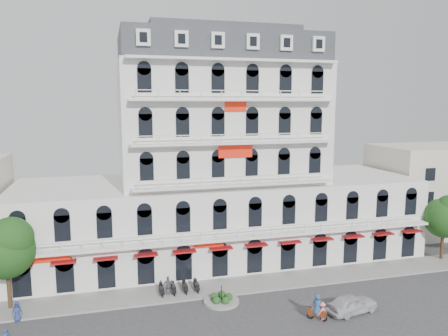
% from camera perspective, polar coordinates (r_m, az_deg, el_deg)
% --- Properties ---
extents(ground, '(120.00, 120.00, 0.00)m').
position_cam_1_polar(ground, '(36.69, 7.04, -20.44)').
color(ground, '#38383A').
rests_on(ground, ground).
extents(sidewalk, '(53.00, 4.00, 0.16)m').
position_cam_1_polar(sidewalk, '(44.26, 2.53, -15.00)').
color(sidewalk, gray).
rests_on(sidewalk, ground).
extents(main_building, '(45.00, 15.00, 25.80)m').
position_cam_1_polar(main_building, '(49.85, -0.51, -0.46)').
color(main_building, silver).
rests_on(main_building, ground).
extents(flank_building_east, '(14.00, 10.00, 12.00)m').
position_cam_1_polar(flank_building_east, '(66.30, 25.02, -2.50)').
color(flank_building_east, beige).
rests_on(flank_building_east, ground).
extents(traffic_island, '(3.20, 3.20, 1.60)m').
position_cam_1_polar(traffic_island, '(40.80, -0.35, -16.84)').
color(traffic_island, gray).
rests_on(traffic_island, ground).
extents(parked_scooter_row, '(4.40, 1.80, 1.10)m').
position_cam_1_polar(parked_scooter_row, '(42.78, -5.86, -16.02)').
color(parked_scooter_row, black).
rests_on(parked_scooter_row, ground).
extents(tree_west_inner, '(4.76, 4.76, 8.25)m').
position_cam_1_polar(tree_west_inner, '(41.87, -26.54, -9.13)').
color(tree_west_inner, '#382314').
rests_on(tree_west_inner, ground).
extents(tree_east_inner, '(4.40, 4.37, 7.57)m').
position_cam_1_polar(tree_east_inner, '(55.24, 26.89, -5.53)').
color(tree_east_inner, '#382314').
rests_on(tree_east_inner, ground).
extents(parked_car, '(4.92, 2.76, 1.58)m').
position_cam_1_polar(parked_car, '(40.39, 16.37, -16.64)').
color(parked_car, silver).
rests_on(parked_car, ground).
extents(rider_east, '(1.42, 1.20, 2.26)m').
position_cam_1_polar(rider_east, '(38.33, 12.08, -17.33)').
color(rider_east, maroon).
rests_on(rider_east, ground).
extents(pedestrian_left, '(0.83, 0.54, 1.68)m').
position_cam_1_polar(pedestrian_left, '(41.17, -25.42, -16.57)').
color(pedestrian_left, navy).
rests_on(pedestrian_left, ground).
extents(pedestrian_mid, '(1.20, 0.74, 1.90)m').
position_cam_1_polar(pedestrian_mid, '(42.07, -7.28, -15.07)').
color(pedestrian_mid, '#5B5D62').
rests_on(pedestrian_mid, ground).
extents(pedestrian_right, '(1.17, 0.92, 1.58)m').
position_cam_1_polar(pedestrian_right, '(38.51, 12.70, -17.80)').
color(pedestrian_right, pink).
rests_on(pedestrian_right, ground).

